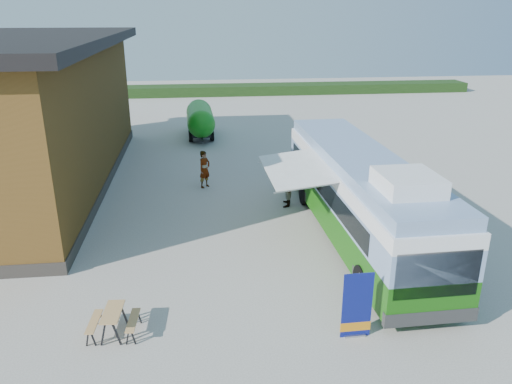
{
  "coord_description": "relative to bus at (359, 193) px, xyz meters",
  "views": [
    {
      "loc": [
        -1.74,
        -15.94,
        8.7
      ],
      "look_at": [
        0.59,
        3.73,
        1.4
      ],
      "focal_mm": 35.0,
      "sensor_mm": 36.0,
      "label": 1
    }
  ],
  "objects": [
    {
      "name": "ground",
      "position": [
        -4.44,
        -1.75,
        -1.92
      ],
      "size": [
        100.0,
        100.0,
        0.0
      ],
      "primitive_type": "plane",
      "color": "#BCB7AD",
      "rests_on": "ground"
    },
    {
      "name": "slurry_tanker",
      "position": [
        -6.0,
        17.61,
        -0.57
      ],
      "size": [
        1.99,
        6.38,
        2.35
      ],
      "rotation": [
        0.0,
        0.0,
        0.02
      ],
      "color": "#178217",
      "rests_on": "ground"
    },
    {
      "name": "person_b",
      "position": [
        -2.28,
        3.73,
        -0.94
      ],
      "size": [
        0.92,
        1.09,
        1.97
      ],
      "primitive_type": "imported",
      "rotation": [
        0.0,
        0.0,
        -1.77
      ],
      "color": "#999999",
      "rests_on": "ground"
    },
    {
      "name": "picnic_table",
      "position": [
        -8.77,
        -5.39,
        -1.36
      ],
      "size": [
        1.4,
        1.26,
        0.76
      ],
      "rotation": [
        0.0,
        0.0,
        -0.06
      ],
      "color": "tan",
      "rests_on": "ground"
    },
    {
      "name": "barn",
      "position": [
        -14.94,
        8.25,
        1.67
      ],
      "size": [
        9.6,
        21.2,
        7.5
      ],
      "color": "brown",
      "rests_on": "ground"
    },
    {
      "name": "person_a",
      "position": [
        -5.93,
        6.83,
        -0.96
      ],
      "size": [
        0.83,
        0.82,
        1.93
      ],
      "primitive_type": "imported",
      "rotation": [
        0.0,
        0.0,
        0.78
      ],
      "color": "#999999",
      "rests_on": "ground"
    },
    {
      "name": "hedge",
      "position": [
        3.56,
        36.25,
        -1.42
      ],
      "size": [
        40.0,
        3.0,
        1.0
      ],
      "primitive_type": "cube",
      "color": "#264419",
      "rests_on": "ground"
    },
    {
      "name": "banner",
      "position": [
        -2.02,
        -6.28,
        -1.1
      ],
      "size": [
        0.87,
        0.19,
        2.01
      ],
      "rotation": [
        0.0,
        0.0,
        0.02
      ],
      "color": "navy",
      "rests_on": "ground"
    },
    {
      "name": "awning",
      "position": [
        -2.08,
        0.43,
        1.01
      ],
      "size": [
        2.91,
        4.64,
        0.54
      ],
      "rotation": [
        0.0,
        0.0,
        0.02
      ],
      "color": "white",
      "rests_on": "ground"
    },
    {
      "name": "bus",
      "position": [
        0.0,
        0.0,
        0.0
      ],
      "size": [
        3.02,
        13.16,
        4.03
      ],
      "rotation": [
        0.0,
        0.0,
        0.02
      ],
      "color": "#216A11",
      "rests_on": "ground"
    }
  ]
}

